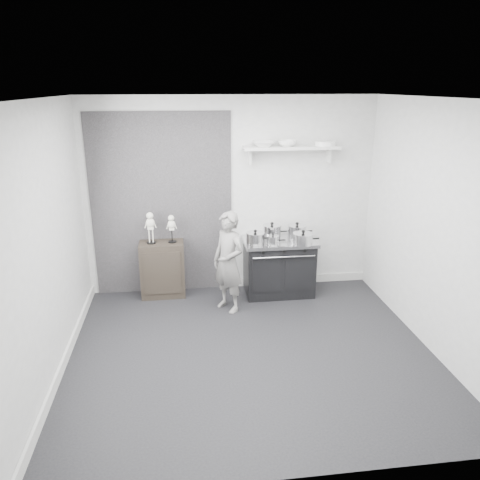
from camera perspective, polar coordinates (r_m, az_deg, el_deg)
name	(u,v)px	position (r m, az deg, el deg)	size (l,w,h in m)	color
ground	(250,351)	(5.35, 1.22, -13.37)	(4.00, 4.00, 0.00)	black
room_shell	(240,205)	(4.83, 0.04, 4.27)	(4.02, 3.62, 2.71)	#B9B9B6
wall_shelf	(291,148)	(6.40, 6.27, 11.03)	(1.30, 0.26, 0.24)	silver
stove	(279,266)	(6.58, 4.76, -3.24)	(0.99, 0.62, 0.79)	black
side_cabinet	(163,269)	(6.58, -9.41, -3.53)	(0.60, 0.35, 0.78)	black
child	(228,262)	(5.99, -1.42, -2.71)	(0.48, 0.32, 1.32)	slate
pot_front_left	(255,238)	(6.26, 1.88, 0.26)	(0.33, 0.25, 0.20)	silver
pot_back_left	(272,231)	(6.52, 3.91, 1.08)	(0.34, 0.26, 0.22)	silver
pot_back_right	(297,231)	(6.59, 6.95, 1.12)	(0.35, 0.27, 0.21)	silver
pot_front_right	(303,238)	(6.30, 7.69, 0.18)	(0.36, 0.27, 0.20)	silver
pot_front_center	(273,240)	(6.25, 4.03, 0.02)	(0.25, 0.17, 0.15)	silver
skeleton_full	(150,225)	(6.38, -10.87, 1.76)	(0.14, 0.09, 0.50)	silver
skeleton_torso	(172,227)	(6.37, -8.34, 1.62)	(0.12, 0.08, 0.44)	silver
bowl_large	(263,144)	(6.31, 2.85, 11.62)	(0.29, 0.29, 0.07)	white
bowl_small	(287,143)	(6.38, 5.76, 11.66)	(0.25, 0.25, 0.08)	white
plate_stack	(325,143)	(6.51, 10.34, 11.52)	(0.28, 0.28, 0.06)	white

